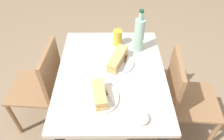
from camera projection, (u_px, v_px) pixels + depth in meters
ground_plane at (112, 129)px, 1.97m from camera, size 8.00×8.00×0.00m
dining_table at (112, 86)px, 1.53m from camera, size 0.96×0.74×0.76m
chair_far at (183, 96)px, 1.64m from camera, size 0.43×0.43×0.85m
chair_near at (44, 85)px, 1.73m from camera, size 0.43×0.43×0.85m
plate_near at (100, 98)px, 1.26m from camera, size 0.23×0.23×0.01m
baguette_sandwich_near at (100, 94)px, 1.23m from camera, size 0.20×0.10×0.07m
knife_near at (108, 95)px, 1.27m from camera, size 0.17×0.09×0.01m
plate_far at (118, 63)px, 1.49m from camera, size 0.23×0.23×0.01m
baguette_sandwich_far at (118, 58)px, 1.46m from camera, size 0.25×0.16×0.07m
knife_far at (125, 63)px, 1.48m from camera, size 0.18×0.06×0.01m
water_bottle at (140, 34)px, 1.52m from camera, size 0.07×0.07×0.33m
beer_glass at (118, 38)px, 1.62m from camera, size 0.07×0.07×0.13m
olive_bowl at (142, 119)px, 1.15m from camera, size 0.09×0.09×0.03m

